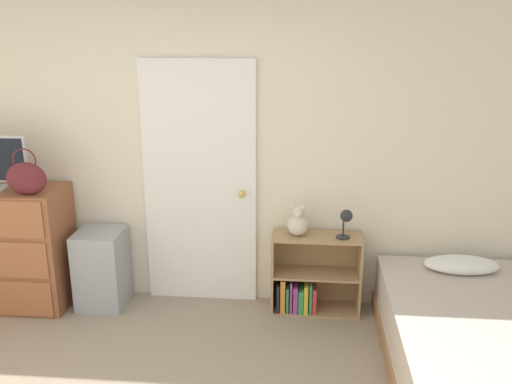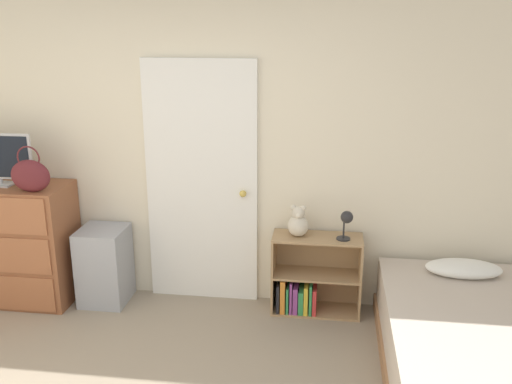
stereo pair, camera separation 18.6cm
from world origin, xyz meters
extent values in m
cube|color=beige|center=(0.00, 2.09, 1.27)|extent=(10.00, 0.06, 2.55)
cube|color=white|center=(0.00, 2.04, 1.00)|extent=(0.92, 0.04, 2.01)
sphere|color=gold|center=(0.35, 2.00, 0.95)|extent=(0.06, 0.06, 0.06)
cube|color=brown|center=(-1.61, 1.80, 0.50)|extent=(1.08, 0.49, 1.01)
ellipsoid|color=#591E23|center=(-1.25, 1.64, 1.14)|extent=(0.32, 0.11, 0.26)
torus|color=#591E23|center=(-1.25, 1.64, 1.28)|extent=(0.19, 0.01, 0.19)
cube|color=#999EA8|center=(-0.80, 1.85, 0.32)|extent=(0.37, 0.39, 0.64)
cube|color=tan|center=(0.61, 1.90, 0.33)|extent=(0.02, 0.29, 0.65)
cube|color=tan|center=(1.30, 1.90, 0.33)|extent=(0.02, 0.29, 0.65)
cube|color=tan|center=(0.96, 1.90, 0.01)|extent=(0.67, 0.29, 0.02)
cube|color=tan|center=(0.96, 1.90, 0.33)|extent=(0.67, 0.29, 0.02)
cube|color=tan|center=(0.96, 1.90, 0.64)|extent=(0.67, 0.29, 0.02)
cube|color=tan|center=(0.96, 2.04, 0.33)|extent=(0.71, 0.01, 0.65)
cube|color=black|center=(0.66, 1.85, 0.14)|extent=(0.02, 0.16, 0.24)
cube|color=orange|center=(0.70, 1.88, 0.16)|extent=(0.04, 0.23, 0.28)
cube|color=#338C4C|center=(0.73, 1.85, 0.13)|extent=(0.02, 0.18, 0.22)
cube|color=#8C3F8C|center=(0.76, 1.89, 0.15)|extent=(0.02, 0.24, 0.27)
cube|color=#8C3F8C|center=(0.80, 1.86, 0.13)|extent=(0.04, 0.20, 0.22)
cube|color=#338C4C|center=(0.84, 1.89, 0.12)|extent=(0.04, 0.24, 0.20)
cube|color=gold|center=(0.88, 1.88, 0.14)|extent=(0.03, 0.22, 0.24)
cube|color=#338C4C|center=(0.92, 1.88, 0.14)|extent=(0.02, 0.22, 0.25)
cube|color=red|center=(0.95, 1.87, 0.13)|extent=(0.03, 0.21, 0.22)
sphere|color=beige|center=(0.80, 1.90, 0.73)|extent=(0.17, 0.17, 0.17)
sphere|color=beige|center=(0.80, 1.90, 0.84)|extent=(0.10, 0.10, 0.10)
sphere|color=silver|center=(0.80, 1.85, 0.84)|extent=(0.04, 0.04, 0.04)
sphere|color=beige|center=(0.76, 1.90, 0.88)|extent=(0.04, 0.04, 0.04)
sphere|color=beige|center=(0.84, 1.90, 0.88)|extent=(0.04, 0.04, 0.04)
cylinder|color=#262628|center=(1.16, 1.87, 0.66)|extent=(0.11, 0.11, 0.01)
cylinder|color=#262628|center=(1.16, 1.87, 0.74)|extent=(0.01, 0.01, 0.15)
sphere|color=#262628|center=(1.18, 1.86, 0.84)|extent=(0.10, 0.10, 0.10)
cube|color=#996B47|center=(2.05, 1.06, 0.06)|extent=(1.24, 1.96, 0.12)
cube|color=beige|center=(2.05, 1.06, 0.29)|extent=(1.21, 1.91, 0.33)
ellipsoid|color=white|center=(2.05, 1.77, 0.50)|extent=(0.56, 0.28, 0.12)
camera|label=1|loc=(0.85, -2.33, 2.30)|focal=40.00mm
camera|label=2|loc=(1.03, -2.31, 2.30)|focal=40.00mm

